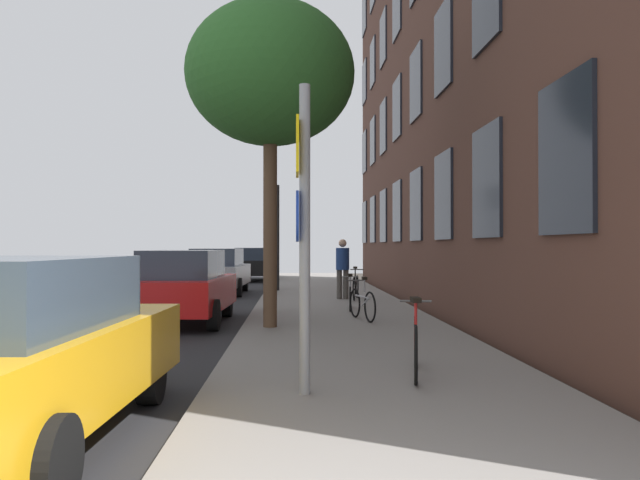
% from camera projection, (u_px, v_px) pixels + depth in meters
% --- Properties ---
extents(ground_plane, '(41.80, 41.80, 0.00)m').
position_uv_depth(ground_plane, '(207.00, 307.00, 17.24)').
color(ground_plane, '#332D28').
extents(road_asphalt, '(7.00, 38.00, 0.01)m').
position_uv_depth(road_asphalt, '(132.00, 307.00, 17.15)').
color(road_asphalt, '#232326').
rests_on(road_asphalt, ground).
extents(sidewalk, '(4.20, 38.00, 0.12)m').
position_uv_depth(sidewalk, '(331.00, 305.00, 17.39)').
color(sidewalk, gray).
rests_on(sidewalk, ground).
extents(building_facade, '(0.56, 27.00, 14.50)m').
position_uv_depth(building_facade, '(425.00, 47.00, 17.06)').
color(building_facade, '#513328').
rests_on(building_facade, ground).
extents(sign_post, '(0.16, 0.60, 3.37)m').
position_uv_depth(sign_post, '(303.00, 221.00, 6.68)').
color(sign_post, gray).
rests_on(sign_post, sidewalk).
extents(traffic_light, '(0.43, 0.24, 3.80)m').
position_uv_depth(traffic_light, '(275.00, 218.00, 22.14)').
color(traffic_light, black).
rests_on(traffic_light, sidewalk).
extents(tree_near, '(3.36, 3.36, 6.47)m').
position_uv_depth(tree_near, '(270.00, 75.00, 12.22)').
color(tree_near, brown).
rests_on(tree_near, sidewalk).
extents(bicycle_0, '(0.51, 1.76, 0.98)m').
position_uv_depth(bicycle_0, '(416.00, 344.00, 7.62)').
color(bicycle_0, black).
rests_on(bicycle_0, sidewalk).
extents(bicycle_1, '(0.53, 1.58, 0.94)m').
position_uv_depth(bicycle_1, '(362.00, 303.00, 13.28)').
color(bicycle_1, black).
rests_on(bicycle_1, sidewalk).
extents(bicycle_2, '(0.42, 1.63, 0.91)m').
position_uv_depth(bicycle_2, '(350.00, 296.00, 15.45)').
color(bicycle_2, black).
rests_on(bicycle_2, sidewalk).
extents(bicycle_3, '(0.48, 1.65, 0.99)m').
position_uv_depth(bicycle_3, '(356.00, 286.00, 18.45)').
color(bicycle_3, black).
rests_on(bicycle_3, sidewalk).
extents(pedestrian_0, '(0.56, 0.56, 1.81)m').
position_uv_depth(pedestrian_0, '(343.00, 265.00, 18.57)').
color(pedestrian_0, '#4C4742').
rests_on(pedestrian_0, sidewalk).
extents(car_0, '(2.02, 4.37, 1.62)m').
position_uv_depth(car_0, '(13.00, 350.00, 5.20)').
color(car_0, orange).
rests_on(car_0, road_asphalt).
extents(car_1, '(1.93, 3.98, 1.62)m').
position_uv_depth(car_1, '(184.00, 286.00, 13.53)').
color(car_1, red).
rests_on(car_1, road_asphalt).
extents(car_2, '(2.01, 4.30, 1.62)m').
position_uv_depth(car_2, '(218.00, 271.00, 21.84)').
color(car_2, '#B7B7BC').
rests_on(car_2, road_asphalt).
extents(car_3, '(1.79, 4.08, 1.62)m').
position_uv_depth(car_3, '(252.00, 264.00, 30.19)').
color(car_3, black).
rests_on(car_3, road_asphalt).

